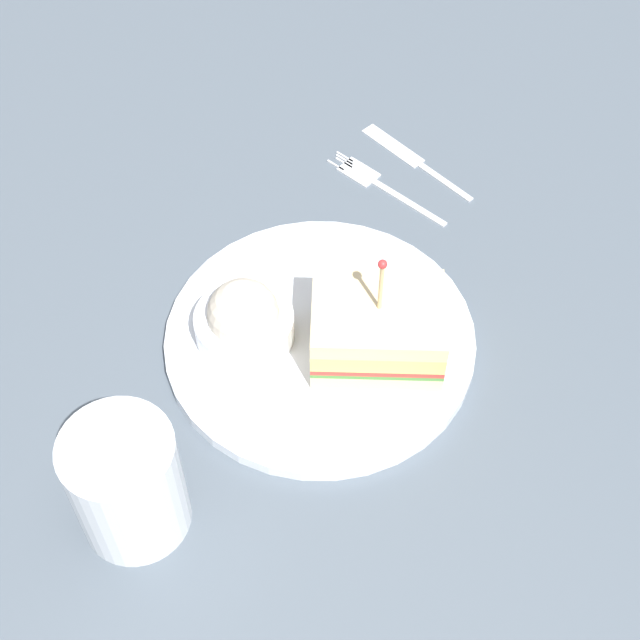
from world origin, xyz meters
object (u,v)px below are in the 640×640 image
coleslaw_bowl (244,320)px  knife (411,157)px  sandwich_half_center (377,329)px  drink_glass (128,487)px  plate (320,339)px  fork (374,181)px

coleslaw_bowl → knife: (-12.09, -22.97, -3.05)cm
sandwich_half_center → coleslaw_bowl: 10.44cm
coleslaw_bowl → drink_glass: bearing=71.3°
plate → knife: 23.15cm
sandwich_half_center → fork: bearing=-85.5°
plate → fork: size_ratio=2.16×
sandwich_half_center → fork: size_ratio=0.92×
coleslaw_bowl → fork: size_ratio=0.68×
plate → drink_glass: (11.22, 16.42, 3.82)cm
fork → knife: size_ratio=1.06×
fork → coleslaw_bowl: bearing=65.5°
plate → coleslaw_bowl: 6.51cm
sandwich_half_center → coleslaw_bowl: (10.42, -0.21, -0.59)cm
plate → sandwich_half_center: sandwich_half_center is taller
coleslaw_bowl → drink_glass: drink_glass is taller
coleslaw_bowl → drink_glass: size_ratio=0.80×
drink_glass → plate: bearing=-124.3°
sandwich_half_center → drink_glass: sandwich_half_center is taller
knife → coleslaw_bowl: bearing=62.2°
coleslaw_bowl → fork: bearing=-114.5°
sandwich_half_center → drink_glass: 22.12cm
fork → knife: bearing=-132.6°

